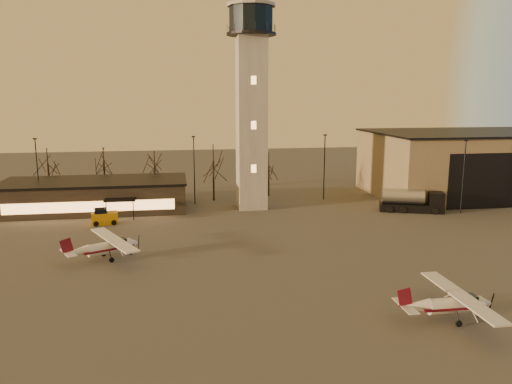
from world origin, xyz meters
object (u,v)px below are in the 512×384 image
terminal (96,195)px  cessna_front (456,308)px  service_cart (104,218)px  control_tower (251,93)px  fuel_truck (411,203)px  hangar (467,163)px  cessna_rear (111,249)px

terminal → cessna_front: 51.16m
service_cart → control_tower: bearing=9.0°
control_tower → fuel_truck: size_ratio=3.65×
control_tower → cessna_front: size_ratio=3.35×
hangar → terminal: 58.11m
cessna_front → cessna_rear: cessna_rear is taller
control_tower → hangar: control_tower is taller
hangar → fuel_truck: (-14.34, -9.97, -3.89)m
terminal → fuel_truck: (43.65, -7.97, -0.90)m
hangar → cessna_front: 50.63m
control_tower → fuel_truck: control_tower is taller
cessna_rear → fuel_truck: fuel_truck is taller
cessna_front → fuel_truck: fuel_truck is taller
cessna_rear → hangar: bearing=-1.6°
terminal → cessna_rear: (4.69, -22.40, -1.19)m
cessna_front → terminal: bearing=127.8°
cessna_rear → fuel_truck: bearing=-5.9°
fuel_truck → hangar: bearing=53.6°
cessna_front → hangar: bearing=58.2°
control_tower → service_cart: 25.97m
terminal → cessna_rear: size_ratio=2.60×
hangar → cessna_front: hangar is taller
fuel_truck → service_cart: size_ratio=2.61×
cessna_rear → fuel_truck: (38.96, 14.43, 0.29)m
cessna_front → fuel_truck: bearing=69.4°
terminal → cessna_rear: 22.92m
hangar → cessna_rear: hangar is taller
terminal → cessna_rear: terminal is taller
cessna_front → service_cart: cessna_front is taller
cessna_front → cessna_rear: 32.05m
cessna_rear → service_cart: bearing=73.9°
hangar → control_tower: bearing=-173.7°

